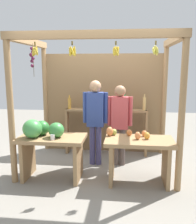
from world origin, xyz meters
TOP-DOWN VIEW (x-y plane):
  - ground_plane at (0.00, 0.00)m, footprint 12.00×12.00m
  - market_stall at (-0.00, 0.39)m, footprint 2.77×1.85m
  - fruit_counter_left at (-0.80, -0.67)m, footprint 1.11×0.65m
  - fruit_counter_right at (0.72, -0.64)m, footprint 1.12×0.64m
  - bottle_shelf_unit at (0.08, 0.65)m, footprint 1.77×0.22m
  - vendor_man at (-0.08, 0.05)m, footprint 0.48×0.22m
  - vendor_woman at (0.39, 0.07)m, footprint 0.48×0.21m

SIDE VIEW (x-z plane):
  - ground_plane at x=0.00m, z-range 0.00..0.00m
  - fruit_counter_right at x=0.72m, z-range 0.09..0.99m
  - fruit_counter_left at x=-0.80m, z-range 0.15..1.20m
  - bottle_shelf_unit at x=0.08m, z-range 0.10..1.45m
  - vendor_woman at x=0.39m, z-range 0.15..1.71m
  - vendor_man at x=-0.08m, z-range 0.17..1.82m
  - market_stall at x=0.00m, z-range 0.20..2.62m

